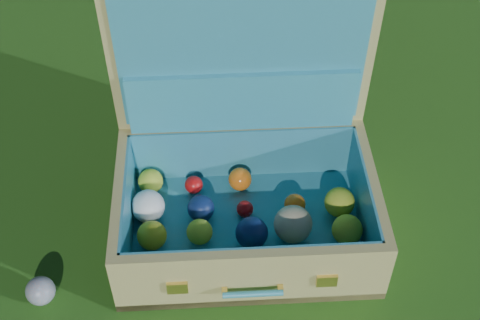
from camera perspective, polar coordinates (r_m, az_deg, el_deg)
name	(u,v)px	position (r m, az deg, el deg)	size (l,w,h in m)	color
ground	(303,245)	(1.83, 5.44, -7.24)	(60.00, 60.00, 0.00)	#215114
stray_ball	(40,291)	(1.77, -16.67, -10.65)	(0.07, 0.07, 0.07)	teal
suitcase	(244,168)	(1.75, 0.36, -0.70)	(0.74, 0.58, 0.65)	tan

